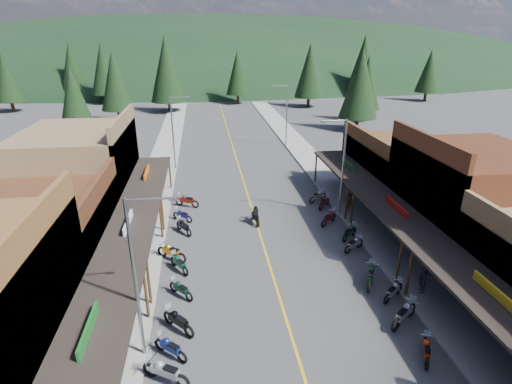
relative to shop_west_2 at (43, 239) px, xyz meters
name	(u,v)px	position (x,y,z in m)	size (l,w,h in m)	color
ground	(272,273)	(13.75, -1.70, -2.53)	(220.00, 220.00, 0.00)	#38383A
centerline	(241,172)	(13.75, 18.30, -2.53)	(0.15, 90.00, 0.01)	gold
sidewalk_west	(159,175)	(5.05, 18.30, -2.46)	(3.40, 94.00, 0.15)	gray
sidewalk_east	(318,168)	(22.45, 18.30, -2.46)	(3.40, 94.00, 0.15)	gray
shop_west_2	(43,239)	(0.00, 0.00, 0.00)	(10.90, 9.00, 6.20)	#3F2111
shop_west_3	(83,173)	(-0.03, 9.60, 0.99)	(10.90, 10.20, 8.20)	brown
shop_east_2	(468,200)	(27.54, 0.00, 0.99)	(10.90, 9.00, 8.20)	#562B19
shop_east_3	(400,170)	(27.51, 9.60, 0.00)	(10.90, 10.20, 6.20)	#4C2D16
streetlight_0	(138,274)	(6.80, -7.70, 1.93)	(2.16, 0.18, 8.00)	gray
streetlight_1	(174,130)	(6.80, 20.30, 1.93)	(2.16, 0.18, 8.00)	gray
streetlight_2	(342,163)	(20.71, 6.30, 1.93)	(2.16, 0.18, 8.00)	gray
streetlight_3	(286,113)	(20.71, 28.30, 1.93)	(2.16, 0.18, 8.00)	gray
ridge_hill	(210,74)	(13.75, 133.30, -2.53)	(310.00, 140.00, 60.00)	black
pine_0	(6,77)	(-26.25, 60.30, 3.95)	(5.04, 5.04, 11.00)	black
pine_1	(103,69)	(-10.25, 68.30, 4.70)	(5.88, 5.88, 12.50)	black
pine_2	(167,69)	(3.75, 56.30, 5.46)	(6.72, 6.72, 14.00)	black
pine_3	(238,73)	(17.75, 64.30, 3.95)	(5.04, 5.04, 11.00)	black
pine_4	(310,70)	(31.75, 58.30, 4.70)	(5.88, 5.88, 12.50)	black
pine_5	(363,62)	(47.75, 70.30, 5.46)	(6.72, 6.72, 14.00)	black
pine_6	(429,71)	(59.75, 62.30, 3.95)	(5.04, 5.04, 11.00)	black
pine_7	(72,67)	(-18.25, 74.30, 4.70)	(5.88, 5.88, 12.50)	black
pine_8	(73,95)	(-8.25, 38.30, 3.44)	(4.48, 4.48, 10.00)	black
pine_9	(367,83)	(37.75, 43.30, 3.85)	(4.93, 4.93, 10.80)	black
pine_10	(115,81)	(-4.25, 48.30, 4.25)	(5.38, 5.38, 11.60)	black
pine_11	(360,83)	(33.75, 36.30, 4.65)	(5.82, 5.82, 12.40)	black
bike_west_4	(165,371)	(7.78, -9.45, -1.87)	(0.77, 2.31, 1.32)	#A2A3A8
bike_west_5	(170,347)	(7.88, -7.95, -1.97)	(0.66, 1.99, 1.14)	navy
bike_west_6	(178,320)	(8.17, -6.21, -1.90)	(0.74, 2.23, 1.28)	black
bike_west_7	(181,288)	(8.19, -3.36, -1.98)	(0.64, 1.93, 1.10)	#0B3920
bike_west_8	(179,263)	(7.97, -0.62, -1.95)	(0.68, 2.04, 1.17)	#0E462C
bike_west_9	(171,251)	(7.41, 0.78, -1.87)	(0.77, 2.31, 1.32)	#BF6A0D
bike_west_10	(184,226)	(8.09, 4.60, -1.95)	(0.68, 2.04, 1.17)	black
bike_west_11	(182,215)	(7.92, 6.75, -1.99)	(0.63, 1.90, 1.09)	navy
bike_west_12	(187,200)	(8.21, 9.56, -1.90)	(0.74, 2.21, 1.26)	maroon
bike_east_4	(427,349)	(19.59, -9.66, -1.99)	(0.63, 1.89, 1.08)	red
bike_east_5	(404,313)	(19.72, -7.24, -1.87)	(0.78, 2.34, 1.33)	gray
bike_east_6	(393,290)	(20.11, -5.17, -1.97)	(0.66, 1.97, 1.13)	#A4A3A8
bike_east_7	(371,275)	(19.37, -3.69, -1.87)	(0.77, 2.32, 1.32)	#0B381D
bike_east_8	(354,243)	(19.87, 0.35, -1.98)	(0.64, 1.92, 1.10)	#999A9E
bike_east_9	(350,232)	(20.17, 2.05, -1.97)	(0.66, 1.97, 1.13)	#0B3A18
bike_east_10	(329,217)	(19.39, 4.59, -1.94)	(0.69, 2.08, 1.19)	maroon
bike_east_11	(324,202)	(19.98, 7.73, -1.96)	(0.67, 2.00, 1.14)	maroon
bike_east_12	(318,196)	(19.80, 9.15, -1.95)	(0.69, 2.06, 1.17)	#949498
rider_on_bike	(255,216)	(13.67, 5.56, -1.90)	(0.95, 2.14, 1.58)	black
pedestrian_east_a	(423,280)	(21.93, -4.99, -1.54)	(0.61, 0.40, 1.68)	#242031
pedestrian_east_b	(349,202)	(21.66, 6.42, -1.57)	(0.79, 0.46, 1.63)	brown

